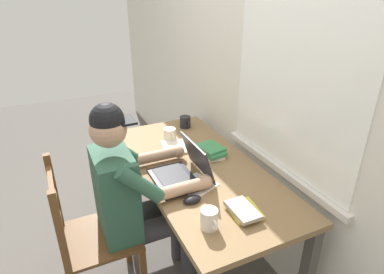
# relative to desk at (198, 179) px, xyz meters

# --- Properties ---
(ground_plane) EXTENTS (8.00, 8.00, 0.00)m
(ground_plane) POSITION_rel_desk_xyz_m (0.00, 0.00, -0.64)
(ground_plane) COLOR #56514C
(back_wall) EXTENTS (6.00, 0.08, 2.60)m
(back_wall) POSITION_rel_desk_xyz_m (0.00, 0.43, 0.66)
(back_wall) COLOR silver
(back_wall) RESTS_ON ground
(desk) EXTENTS (1.52, 0.71, 0.74)m
(desk) POSITION_rel_desk_xyz_m (0.00, 0.00, 0.00)
(desk) COLOR olive
(desk) RESTS_ON ground
(seated_person) EXTENTS (0.50, 0.60, 1.25)m
(seated_person) POSITION_rel_desk_xyz_m (0.05, -0.43, 0.05)
(seated_person) COLOR #2D5642
(seated_person) RESTS_ON ground
(wooden_chair) EXTENTS (0.42, 0.42, 0.95)m
(wooden_chair) POSITION_rel_desk_xyz_m (0.05, -0.71, -0.17)
(wooden_chair) COLOR brown
(wooden_chair) RESTS_ON ground
(laptop) EXTENTS (0.33, 0.30, 0.23)m
(laptop) POSITION_rel_desk_xyz_m (0.09, -0.14, 0.15)
(laptop) COLOR #232328
(laptop) RESTS_ON desk
(computer_mouse) EXTENTS (0.06, 0.10, 0.03)m
(computer_mouse) POSITION_rel_desk_xyz_m (0.32, -0.19, 0.11)
(computer_mouse) COLOR black
(computer_mouse) RESTS_ON desk
(coffee_mug_white) EXTENTS (0.12, 0.08, 0.10)m
(coffee_mug_white) POSITION_rel_desk_xyz_m (0.53, -0.20, 0.15)
(coffee_mug_white) COLOR silver
(coffee_mug_white) RESTS_ON desk
(coffee_mug_dark) EXTENTS (0.12, 0.08, 0.09)m
(coffee_mug_dark) POSITION_rel_desk_xyz_m (-0.58, 0.17, 0.14)
(coffee_mug_dark) COLOR black
(coffee_mug_dark) RESTS_ON desk
(coffee_mug_spare) EXTENTS (0.13, 0.09, 0.09)m
(coffee_mug_spare) POSITION_rel_desk_xyz_m (-0.43, -0.02, 0.14)
(coffee_mug_spare) COLOR beige
(coffee_mug_spare) RESTS_ON desk
(book_stack_main) EXTENTS (0.20, 0.16, 0.04)m
(book_stack_main) POSITION_rel_desk_xyz_m (0.51, 0.00, 0.11)
(book_stack_main) COLOR gold
(book_stack_main) RESTS_ON desk
(book_stack_side) EXTENTS (0.21, 0.16, 0.06)m
(book_stack_side) POSITION_rel_desk_xyz_m (-0.09, 0.14, 0.13)
(book_stack_side) COLOR white
(book_stack_side) RESTS_ON desk
(paper_pile_near_laptop) EXTENTS (0.24, 0.21, 0.01)m
(paper_pile_near_laptop) POSITION_rel_desk_xyz_m (-0.29, -0.04, 0.10)
(paper_pile_near_laptop) COLOR silver
(paper_pile_near_laptop) RESTS_ON desk
(paper_pile_back_corner) EXTENTS (0.24, 0.25, 0.00)m
(paper_pile_back_corner) POSITION_rel_desk_xyz_m (0.19, -0.10, 0.10)
(paper_pile_back_corner) COLOR white
(paper_pile_back_corner) RESTS_ON desk
(landscape_photo_print) EXTENTS (0.15, 0.13, 0.00)m
(landscape_photo_print) POSITION_rel_desk_xyz_m (-0.28, -0.00, 0.10)
(landscape_photo_print) COLOR #C63D33
(landscape_photo_print) RESTS_ON desk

